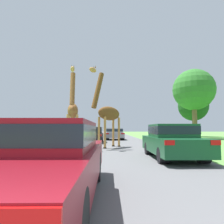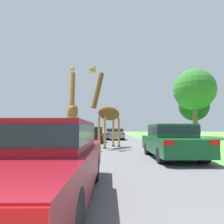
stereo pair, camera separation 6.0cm
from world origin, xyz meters
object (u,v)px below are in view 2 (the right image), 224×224
Objects in this scene: car_far_ahead at (86,132)px; tree_left_edge at (194,90)px; giraffe_companion at (73,110)px; car_queue_left at (171,140)px; giraffe_near_road at (107,112)px; car_queue_right at (115,133)px; tree_right_cluster at (194,106)px; car_lead_maroon at (40,159)px; car_verge_right at (93,134)px.

tree_left_edge reaches higher than car_far_ahead.
giraffe_companion is 1.21× the size of car_queue_left.
car_queue_right is (0.71, 9.60, -1.64)m from giraffe_near_road.
tree_right_cluster is at bearing -89.55° from giraffe_near_road.
giraffe_companion is at bearing 97.67° from car_lead_maroon.
car_verge_right is (0.90, 5.13, -1.69)m from giraffe_companion.
giraffe_companion is at bearing 137.08° from car_queue_left.
car_far_ahead is at bearing 119.98° from car_queue_right.
tree_left_edge is at bearing 63.83° from car_queue_left.
tree_left_edge is (10.02, 2.10, 5.37)m from car_queue_right.
car_queue_right is 0.59× the size of tree_right_cluster.
tree_right_cluster is at bearing 32.35° from car_queue_right.
giraffe_near_road reaches higher than car_verge_right.
giraffe_companion reaches higher than car_queue_right.
car_far_ahead is 16.94m from tree_right_cluster.
giraffe_companion is 10.20m from car_queue_right.
car_lead_maroon is 1.04× the size of car_far_ahead.
giraffe_near_road reaches higher than car_far_ahead.
giraffe_near_road is 5.53m from car_verge_right.
car_verge_right is (2.11, -11.70, -0.01)m from car_far_ahead.
tree_left_edge is at bearing -95.27° from giraffe_near_road.
tree_right_cluster is at bearing 68.14° from tree_left_edge.
giraffe_near_road is 1.22× the size of car_queue_left.
giraffe_near_road is at bearing -126.81° from tree_right_cluster.
tree_left_edge is (14.19, -5.12, 5.31)m from car_far_ahead.
car_queue_right is 8.34m from car_far_ahead.
tree_right_cluster is (2.28, 5.69, -1.41)m from tree_left_edge.
car_verge_right is 14.74m from tree_left_edge.
car_lead_maroon is 1.16× the size of car_queue_left.
giraffe_companion reaches higher than car_far_ahead.
giraffe_near_road is 9.76m from car_queue_right.
tree_right_cluster is at bearing 64.91° from car_queue_left.
car_far_ahead is (-1.22, 16.84, -1.67)m from giraffe_companion.
car_queue_left is at bearing -116.17° from tree_left_edge.
tree_right_cluster reaches higher than car_lead_maroon.
giraffe_near_road reaches higher than giraffe_companion.
car_far_ahead is at bearing 95.42° from car_lead_maroon.
giraffe_companion reaches higher than car_queue_left.
tree_right_cluster is (10.30, 22.01, 3.91)m from car_queue_left.
car_queue_left is 0.48× the size of tree_left_edge.
car_far_ahead is 11.89m from car_verge_right.
car_queue_right is (1.66, 19.17, -0.05)m from car_lead_maroon.
car_queue_left is (2.00, -14.22, 0.06)m from car_queue_right.
car_queue_left is (2.71, -4.62, -1.58)m from giraffe_near_road.
car_queue_right is at bearing -147.65° from tree_right_cluster.
car_far_ahead is 1.01× the size of car_verge_right.
car_lead_maroon is at bearing -94.95° from car_queue_right.
giraffe_companion reaches higher than car_verge_right.
car_verge_right is (-4.05, 9.74, -0.01)m from car_queue_left.
tree_right_cluster is at bearing 1.97° from car_far_ahead.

